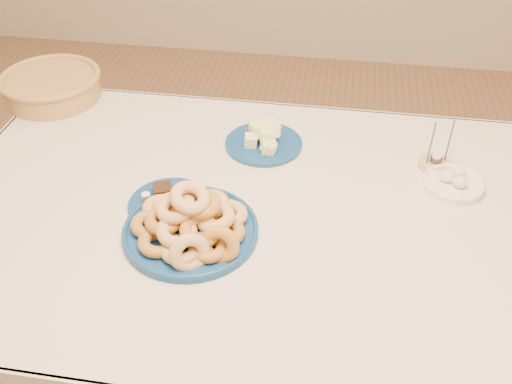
% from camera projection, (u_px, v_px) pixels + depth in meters
% --- Properties ---
extents(ground, '(5.00, 5.00, 0.00)m').
position_uv_depth(ground, '(258.00, 377.00, 1.94)').
color(ground, olive).
rests_on(ground, ground).
extents(dining_table, '(1.71, 1.11, 0.75)m').
position_uv_depth(dining_table, '(259.00, 240.00, 1.54)').
color(dining_table, brown).
rests_on(dining_table, ground).
extents(donut_platter, '(0.44, 0.44, 0.15)m').
position_uv_depth(donut_platter, '(191.00, 224.00, 1.38)').
color(donut_platter, navy).
rests_on(donut_platter, dining_table).
extents(melon_plate, '(0.27, 0.27, 0.08)m').
position_uv_depth(melon_plate, '(264.00, 139.00, 1.69)').
color(melon_plate, navy).
rests_on(melon_plate, dining_table).
extents(brownie_plate, '(0.26, 0.26, 0.04)m').
position_uv_depth(brownie_plate, '(170.00, 202.00, 1.48)').
color(brownie_plate, navy).
rests_on(brownie_plate, dining_table).
extents(wicker_basket, '(0.34, 0.34, 0.09)m').
position_uv_depth(wicker_basket, '(52.00, 85.00, 1.90)').
color(wicker_basket, olive).
rests_on(wicker_basket, dining_table).
extents(candle_holder, '(0.12, 0.12, 0.15)m').
position_uv_depth(candle_holder, '(435.00, 163.00, 1.61)').
color(candle_holder, tan).
rests_on(candle_holder, dining_table).
extents(egg_bowl, '(0.21, 0.21, 0.05)m').
position_uv_depth(egg_bowl, '(454.00, 183.00, 1.54)').
color(egg_bowl, white).
rests_on(egg_bowl, dining_table).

